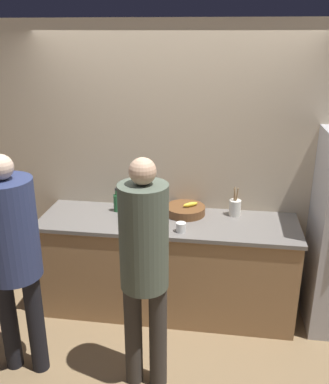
% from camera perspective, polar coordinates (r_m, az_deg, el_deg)
% --- Properties ---
extents(ground_plane, '(14.00, 14.00, 0.00)m').
position_cam_1_polar(ground_plane, '(3.97, -0.34, -18.19)').
color(ground_plane, '#8C704C').
extents(wall_back, '(5.20, 0.06, 2.60)m').
position_cam_1_polar(wall_back, '(4.00, 1.19, 3.32)').
color(wall_back, '#C6B293').
rests_on(wall_back, ground_plane).
extents(counter, '(2.30, 0.71, 0.92)m').
position_cam_1_polar(counter, '(4.03, 0.49, -9.62)').
color(counter, '#9E754C').
rests_on(counter, ground_plane).
extents(person_left, '(0.40, 0.40, 1.74)m').
position_cam_1_polar(person_left, '(3.23, -19.72, -6.84)').
color(person_left, black).
rests_on(person_left, ground_plane).
extents(person_center, '(0.33, 0.33, 1.76)m').
position_cam_1_polar(person_center, '(2.93, -2.72, -9.08)').
color(person_center, '#38332D').
rests_on(person_center, ground_plane).
extents(fruit_bowl, '(0.36, 0.36, 0.12)m').
position_cam_1_polar(fruit_bowl, '(3.92, 2.81, -2.41)').
color(fruit_bowl, brown).
rests_on(fruit_bowl, counter).
extents(utensil_crock, '(0.11, 0.11, 0.27)m').
position_cam_1_polar(utensil_crock, '(3.93, 9.37, -2.03)').
color(utensil_crock, silver).
rests_on(utensil_crock, counter).
extents(bottle_green, '(0.07, 0.07, 0.23)m').
position_cam_1_polar(bottle_green, '(3.98, -6.34, -1.35)').
color(bottle_green, '#236033').
rests_on(bottle_green, counter).
extents(cup_white, '(0.08, 0.08, 0.08)m').
position_cam_1_polar(cup_white, '(3.58, 2.21, -4.71)').
color(cup_white, white).
rests_on(cup_white, counter).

